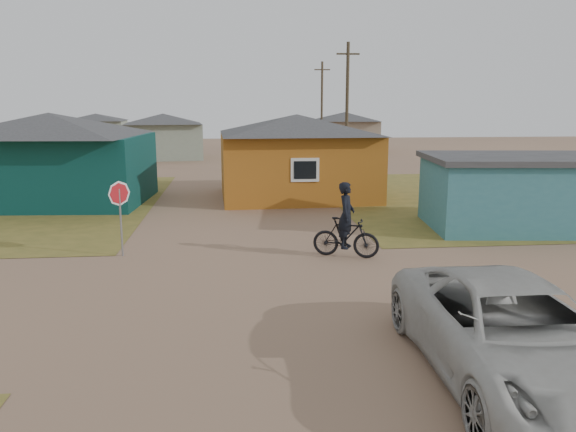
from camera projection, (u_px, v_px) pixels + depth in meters
name	position (u px, v px, depth m)	size (l,w,h in m)	color
ground	(258.00, 298.00, 12.93)	(120.00, 120.00, 0.00)	#8D6B51
grass_ne	(536.00, 196.00, 26.97)	(20.00, 18.00, 0.00)	olive
house_teal	(52.00, 157.00, 24.86)	(8.93, 7.08, 4.00)	#09322F
house_yellow	(297.00, 155.00, 26.43)	(7.72, 6.76, 3.90)	#A25C19
shed_turquoise	(516.00, 192.00, 19.93)	(6.71, 4.93, 2.60)	teal
house_pale_west	(164.00, 135.00, 45.14)	(7.04, 6.15, 3.60)	gray
house_beige_east	(344.00, 131.00, 52.55)	(6.95, 6.05, 3.60)	gray
house_pale_north	(97.00, 130.00, 56.09)	(6.28, 5.81, 3.40)	gray
utility_pole_near	(347.00, 108.00, 34.20)	(1.40, 0.20, 8.00)	#433828
utility_pole_far	(322.00, 106.00, 49.91)	(1.40, 0.20, 8.00)	#433828
stop_sign	(120.00, 201.00, 16.13)	(0.68, 0.32, 2.22)	gray
cyclist	(346.00, 230.00, 16.21)	(2.01, 1.23, 2.20)	black
vehicle	(514.00, 334.00, 8.90)	(2.68, 5.80, 1.61)	#B1B1AD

